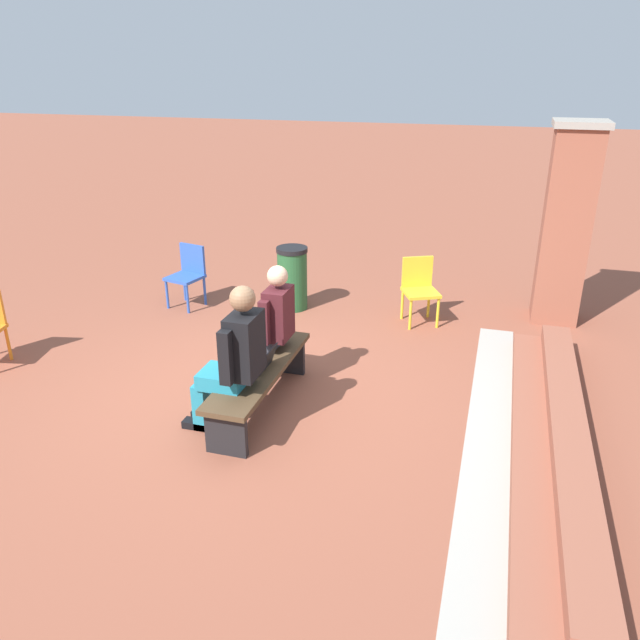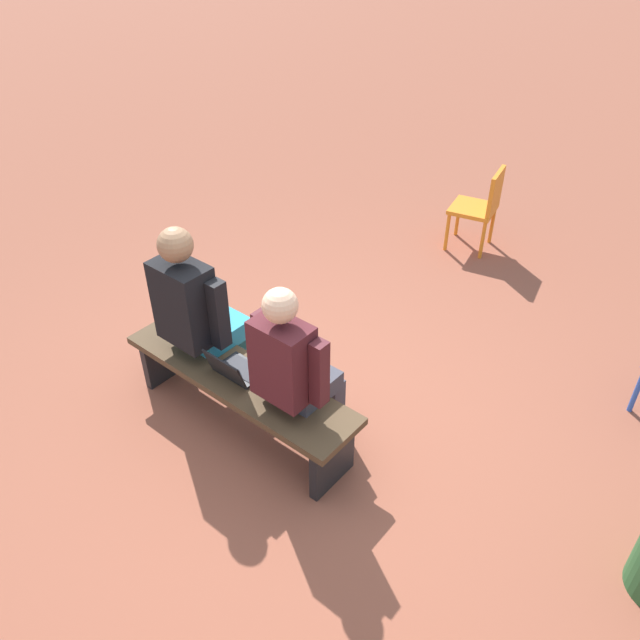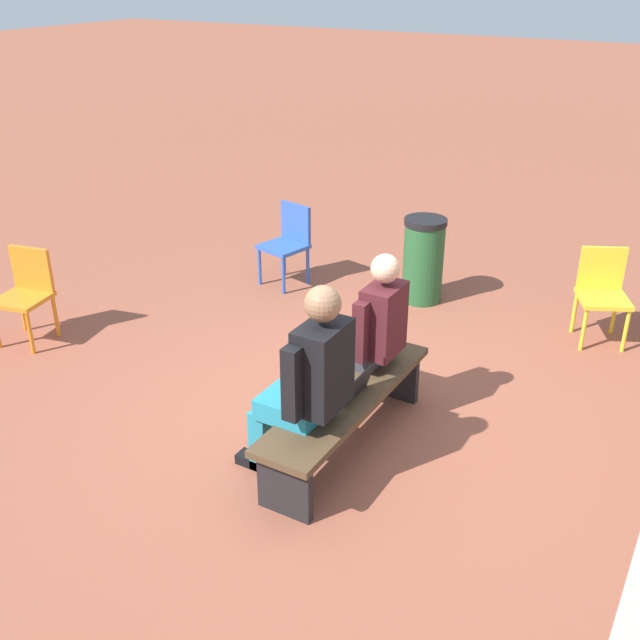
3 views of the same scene
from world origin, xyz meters
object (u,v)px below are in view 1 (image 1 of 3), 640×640
(laptop, at_px, (260,363))
(plastic_chair_far_right, at_px, (419,286))
(plastic_chair_foreground, at_px, (188,272))
(bench, at_px, (260,376))
(litter_bin, at_px, (292,278))
(person_adult, at_px, (234,356))
(person_student, at_px, (269,324))

(laptop, relative_size, plastic_chair_far_right, 0.38)
(plastic_chair_foreground, bearing_deg, bench, 40.07)
(bench, xyz_separation_m, plastic_chair_far_right, (-2.66, 1.14, 0.13))
(plastic_chair_far_right, relative_size, litter_bin, 0.98)
(bench, distance_m, laptop, 0.15)
(person_adult, xyz_separation_m, plastic_chair_foreground, (-2.75, -1.90, -0.26))
(bench, relative_size, laptop, 5.63)
(plastic_chair_foreground, height_order, plastic_chair_far_right, same)
(person_adult, height_order, laptop, person_adult)
(bench, xyz_separation_m, plastic_chair_foreground, (-2.35, -1.97, 0.13))
(laptop, bearing_deg, plastic_chair_foreground, -139.85)
(bench, distance_m, litter_bin, 2.70)
(person_adult, bearing_deg, plastic_chair_far_right, 158.37)
(litter_bin, bearing_deg, person_student, 12.91)
(person_student, distance_m, laptop, 0.51)
(plastic_chair_far_right, bearing_deg, person_student, -28.74)
(person_student, xyz_separation_m, litter_bin, (-2.18, -0.50, -0.28))
(plastic_chair_foreground, bearing_deg, litter_bin, 101.57)
(plastic_chair_foreground, bearing_deg, person_student, 45.18)
(person_adult, distance_m, plastic_chair_foreground, 3.36)
(person_student, bearing_deg, bench, 8.38)
(person_adult, height_order, plastic_chair_foreground, person_adult)
(laptop, height_order, plastic_chair_foreground, plastic_chair_foreground)
(person_adult, relative_size, plastic_chair_foreground, 1.68)
(person_student, bearing_deg, litter_bin, -167.09)
(laptop, relative_size, litter_bin, 0.37)
(litter_bin, bearing_deg, laptop, 12.36)
(person_student, distance_m, plastic_chair_foreground, 2.70)
(plastic_chair_foreground, distance_m, plastic_chair_far_right, 3.13)
(person_student, relative_size, plastic_chair_far_right, 1.58)
(person_student, xyz_separation_m, plastic_chair_far_right, (-2.21, 1.21, -0.23))
(bench, xyz_separation_m, litter_bin, (-2.63, -0.57, 0.08))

